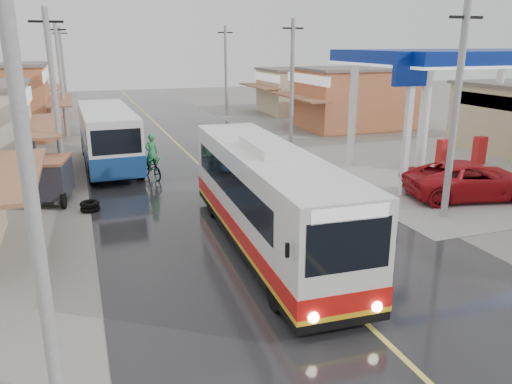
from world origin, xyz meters
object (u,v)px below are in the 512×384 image
Objects in this scene: cyclist at (152,164)px; tyre_stack at (90,206)px; tricycle_near at (50,177)px; second_bus at (108,136)px; jeepney at (471,180)px; coach_bus at (267,198)px.

cyclist is 2.88× the size of tyre_stack.
cyclist is 0.83× the size of tricycle_near.
cyclist is at bearing -62.90° from second_bus.
cyclist is (-12.61, 7.98, -0.06)m from jeepney.
jeepney is 16.19m from tyre_stack.
jeepney is 7.38× the size of tyre_stack.
cyclist is at bearing 53.50° from tyre_stack.
second_bus reaches higher than cyclist.
jeepney is at bearing -13.40° from tyre_stack.
second_bus is at bearing 64.32° from jeepney.
tricycle_near is (-6.90, 7.65, -0.63)m from coach_bus.
tricycle_near is (-17.22, 5.54, 0.28)m from jeepney.
tyre_stack is at bearing -101.30° from second_bus.
coach_bus is 14.51× the size of tyre_stack.
second_bus is 3.91m from cyclist.
coach_bus is 5.04× the size of cyclist.
second_bus is at bearing 80.07° from tyre_stack.
tyre_stack is (-5.42, 5.86, -1.51)m from coach_bus.
second_bus is 4.19× the size of cyclist.
jeepney is 2.14× the size of tricycle_near.
tricycle_near is (-4.61, -2.45, 0.34)m from cyclist.
tricycle_near is at bearing -167.27° from cyclist.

